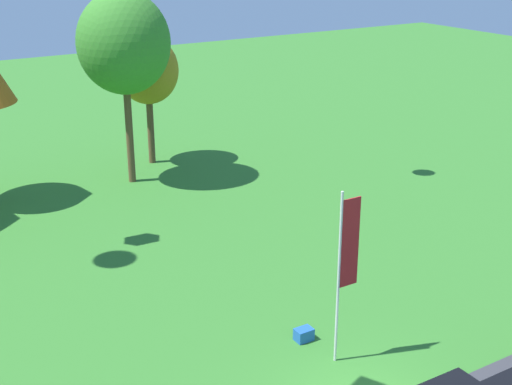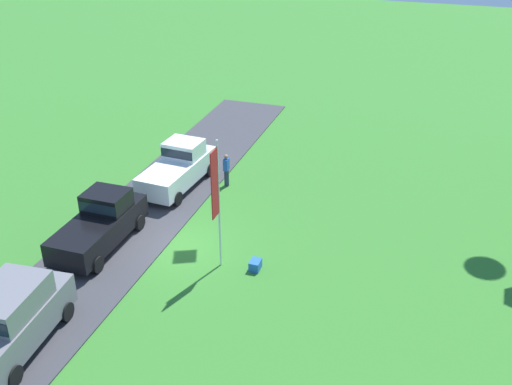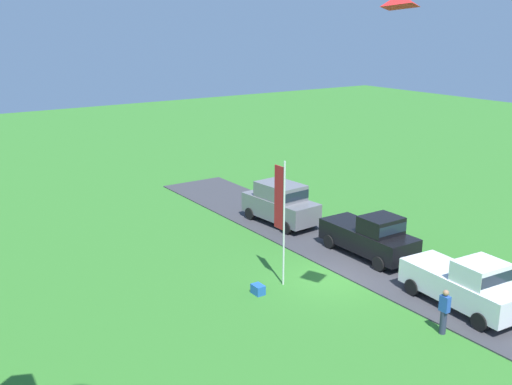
% 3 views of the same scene
% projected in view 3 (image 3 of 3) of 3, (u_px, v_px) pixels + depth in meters
% --- Properties ---
extents(ground_plane, '(120.00, 120.00, 0.00)m').
position_uv_depth(ground_plane, '(334.00, 278.00, 26.30)').
color(ground_plane, '#337528').
extents(pavement_strip, '(36.00, 4.40, 0.06)m').
position_uv_depth(pavement_strip, '(376.00, 264.00, 27.70)').
color(pavement_strip, '#38383D').
rests_on(pavement_strip, ground).
extents(car_pickup_near_entrance, '(5.12, 2.32, 2.14)m').
position_uv_depth(car_pickup_near_entrance, '(466.00, 283.00, 23.14)').
color(car_pickup_near_entrance, white).
rests_on(car_pickup_near_entrance, ground).
extents(car_pickup_mid_row, '(5.01, 2.07, 2.14)m').
position_uv_depth(car_pickup_mid_row, '(371.00, 236.00, 28.32)').
color(car_pickup_mid_row, black).
rests_on(car_pickup_mid_row, ground).
extents(car_suv_far_end, '(4.73, 2.34, 2.28)m').
position_uv_depth(car_suv_far_end, '(280.00, 202.00, 32.99)').
color(car_suv_far_end, slate).
rests_on(car_suv_far_end, ground).
extents(person_beside_suv, '(0.36, 0.24, 1.71)m').
position_uv_depth(person_beside_suv, '(444.00, 311.00, 21.39)').
color(person_beside_suv, '#2D334C').
rests_on(person_beside_suv, ground).
extents(flag_banner, '(0.71, 0.08, 5.43)m').
position_uv_depth(flag_banner, '(281.00, 207.00, 24.90)').
color(flag_banner, silver).
rests_on(flag_banner, ground).
extents(cooler_box, '(0.56, 0.40, 0.40)m').
position_uv_depth(cooler_box, '(258.00, 289.00, 24.72)').
color(cooler_box, blue).
rests_on(cooler_box, ground).
extents(kite_diamond_topmost, '(1.37, 1.26, 0.51)m').
position_uv_depth(kite_diamond_topmost, '(400.00, 0.00, 17.47)').
color(kite_diamond_topmost, red).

